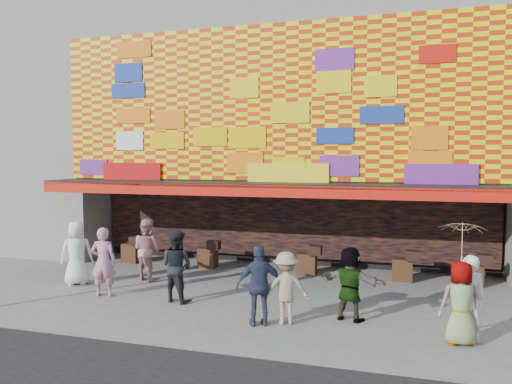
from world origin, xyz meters
TOP-DOWN VIEW (x-y plane):
  - ground at (0.00, 0.00)m, footprint 90.00×90.00m
  - shop_building at (0.00, 8.18)m, footprint 15.20×9.40m
  - neighbor_left at (-13.00, 8.00)m, footprint 11.00×8.00m
  - ped_a at (-5.39, 1.29)m, footprint 1.12×1.01m
  - ped_b at (-3.91, 0.46)m, footprint 0.79×0.61m
  - ped_c at (-1.75, 0.58)m, footprint 1.06×0.91m
  - ped_d at (1.45, -0.34)m, footprint 1.23×0.95m
  - ped_e at (0.91, -0.63)m, footprint 1.18×0.86m
  - ped_f at (2.84, 0.34)m, footprint 1.71×0.95m
  - ped_g at (5.17, -0.56)m, footprint 0.95×0.74m
  - ped_h at (5.35, -0.32)m, footprint 0.75×0.57m
  - ped_i at (-3.68, 2.45)m, footprint 1.10×0.96m
  - parasol at (5.17, -0.56)m, footprint 1.10×1.11m

SIDE VIEW (x-z plane):
  - ground at x=0.00m, z-range 0.00..0.00m
  - ped_d at x=1.45m, z-range 0.00..1.67m
  - ped_g at x=5.17m, z-range 0.00..1.73m
  - ped_f at x=2.84m, z-range 0.00..1.76m
  - ped_h at x=5.35m, z-range 0.00..1.83m
  - ped_e at x=0.91m, z-range 0.00..1.85m
  - ped_c at x=-1.75m, z-range 0.00..1.91m
  - ped_b at x=-3.91m, z-range 0.00..1.92m
  - ped_i at x=-3.68m, z-range 0.00..1.92m
  - ped_a at x=-5.39m, z-range 0.00..1.93m
  - parasol at x=5.17m, z-range 1.22..3.02m
  - shop_building at x=0.00m, z-range 0.23..10.23m
  - neighbor_left at x=-13.00m, z-range 0.00..12.00m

